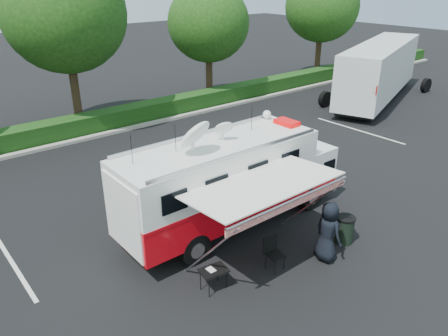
% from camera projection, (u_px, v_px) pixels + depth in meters
% --- Properties ---
extents(ground_plane, '(120.00, 120.00, 0.00)m').
position_uv_depth(ground_plane, '(233.00, 223.00, 14.91)').
color(ground_plane, black).
rests_on(ground_plane, ground).
extents(back_border, '(60.00, 6.14, 8.87)m').
position_uv_depth(back_border, '(90.00, 32.00, 22.62)').
color(back_border, '#9E998E').
rests_on(back_border, ground_plane).
extents(stall_lines, '(24.12, 5.50, 0.01)m').
position_uv_depth(stall_lines, '(173.00, 196.00, 16.74)').
color(stall_lines, silver).
rests_on(stall_lines, ground_plane).
extents(command_truck, '(8.10, 2.23, 3.89)m').
position_uv_depth(command_truck, '(232.00, 180.00, 14.19)').
color(command_truck, black).
rests_on(command_truck, ground_plane).
extents(awning, '(4.42, 2.31, 2.67)m').
position_uv_depth(awning, '(267.00, 189.00, 11.80)').
color(awning, silver).
rests_on(awning, ground_plane).
extents(person, '(0.70, 0.98, 1.89)m').
position_uv_depth(person, '(325.00, 258.00, 13.08)').
color(person, black).
rests_on(person, ground_plane).
extents(folding_table, '(0.80, 0.62, 0.63)m').
position_uv_depth(folding_table, '(214.00, 271.00, 11.60)').
color(folding_table, black).
rests_on(folding_table, ground_plane).
extents(folding_chair, '(0.55, 0.58, 0.98)m').
position_uv_depth(folding_chair, '(273.00, 250.00, 12.48)').
color(folding_chair, black).
rests_on(folding_chair, ground_plane).
extents(trash_bin, '(0.60, 0.60, 0.90)m').
position_uv_depth(trash_bin, '(345.00, 230.00, 13.71)').
color(trash_bin, black).
rests_on(trash_bin, ground_plane).
extents(semi_trailer, '(12.12, 6.42, 3.69)m').
position_uv_depth(semi_trailer, '(379.00, 71.00, 28.55)').
color(semi_trailer, silver).
rests_on(semi_trailer, ground_plane).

